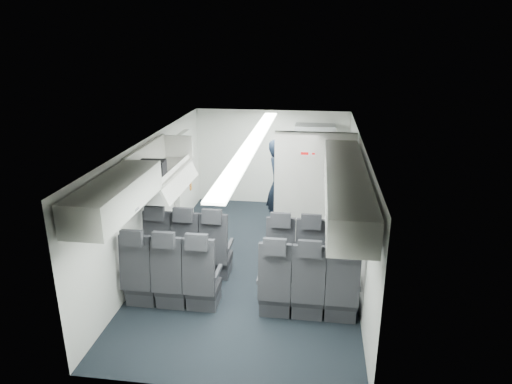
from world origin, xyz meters
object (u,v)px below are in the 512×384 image
(boarding_door, at_px, (183,179))
(galley_unit, at_px, (313,168))
(flight_attendant, at_px, (278,186))
(seat_row_mid, at_px, (238,285))
(carry_on_bag, at_px, (152,168))
(seat_row_front, at_px, (248,256))

(boarding_door, bearing_deg, galley_unit, 24.28)
(flight_attendant, bearing_deg, boarding_door, 70.51)
(seat_row_mid, height_order, boarding_door, boarding_door)
(flight_attendant, height_order, carry_on_bag, carry_on_bag)
(seat_row_mid, relative_size, flight_attendant, 1.80)
(galley_unit, bearing_deg, flight_attendant, -117.85)
(flight_attendant, bearing_deg, carry_on_bag, 124.26)
(seat_row_front, relative_size, galley_unit, 1.75)
(boarding_door, bearing_deg, seat_row_mid, -61.23)
(seat_row_mid, distance_m, flight_attendant, 2.97)
(seat_row_front, bearing_deg, carry_on_bag, -174.54)
(seat_row_mid, relative_size, boarding_door, 1.79)
(seat_row_mid, relative_size, galley_unit, 1.75)
(seat_row_front, bearing_deg, seat_row_mid, -90.00)
(flight_attendant, distance_m, carry_on_bag, 2.89)
(galley_unit, relative_size, boarding_door, 1.02)
(boarding_door, relative_size, carry_on_bag, 4.89)
(flight_attendant, bearing_deg, seat_row_front, 154.53)
(boarding_door, xyz_separation_m, carry_on_bag, (0.22, -2.22, 0.87))
(flight_attendant, xyz_separation_m, carry_on_bag, (-1.71, -2.14, 0.91))
(seat_row_front, bearing_deg, boarding_door, 128.16)
(galley_unit, xyz_separation_m, flight_attendant, (-0.66, -1.25, -0.03))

